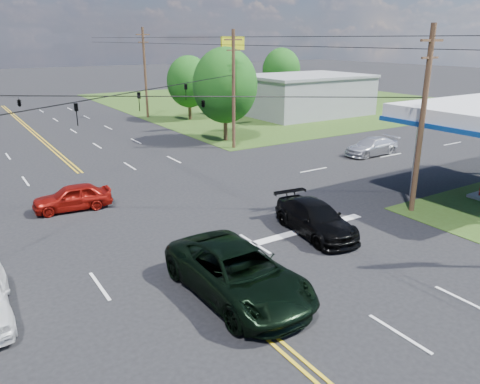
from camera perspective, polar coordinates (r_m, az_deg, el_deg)
ground at (r=26.45m, az=-14.48°, el=-1.79°), size 280.00×280.00×0.00m
grass_ne at (r=70.66m, az=4.61°, el=11.01°), size 46.00×48.00×0.03m
stop_bar at (r=21.95m, az=5.04°, el=-5.46°), size 10.00×0.50×0.02m
retail_ne at (r=58.00m, az=7.93°, el=11.52°), size 14.00×10.00×4.40m
pole_se at (r=25.53m, az=21.34°, el=8.26°), size 1.60×0.28×9.50m
pole_ne at (r=38.85m, az=-0.79°, el=12.49°), size 1.60×0.28×9.50m
pole_right_far at (r=55.81m, az=-11.50°, el=14.14°), size 1.60×0.28×10.00m
span_wire_signals at (r=25.10m, az=-15.57°, el=11.19°), size 26.00×18.00×1.13m
power_lines at (r=23.05m, az=-14.54°, el=17.21°), size 26.04×100.00×0.64m
tree_right_a at (r=41.92m, az=-1.83°, el=12.84°), size 5.70×5.70×8.18m
tree_right_b at (r=53.66m, az=-6.24°, el=13.22°), size 4.94×4.94×7.09m
tree_far_r at (r=68.05m, az=5.06°, el=14.57°), size 5.32×5.32×7.63m
pickup_dkgreen at (r=16.76m, az=-0.26°, el=-9.82°), size 3.13×6.57×1.81m
suv_black at (r=22.28m, az=9.18°, el=-3.19°), size 2.76×5.35×1.48m
sedan_red at (r=26.62m, az=-19.75°, el=-0.60°), size 4.22×2.09×1.38m
sedan_far at (r=38.48m, az=15.75°, el=5.38°), size 4.77×1.98×1.38m
polesign_ne at (r=46.36m, az=-0.90°, el=16.15°), size 2.47×0.31×8.98m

